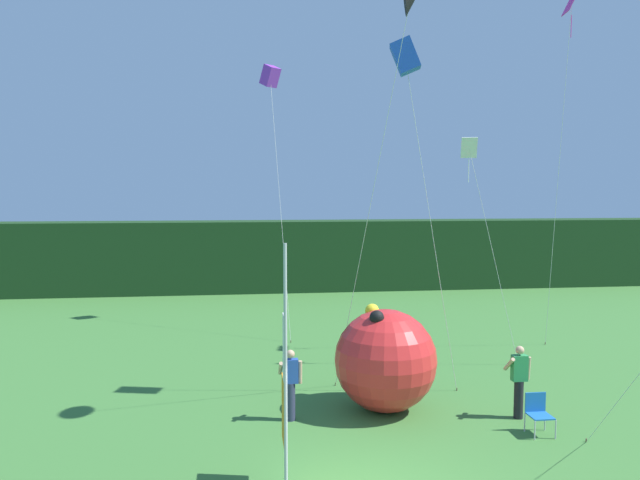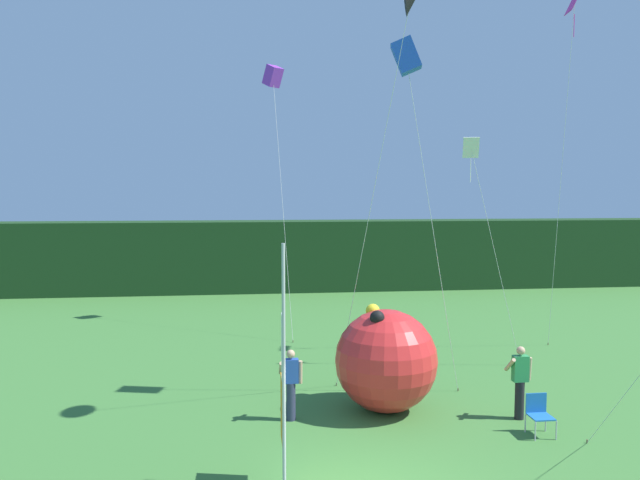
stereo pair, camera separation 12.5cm
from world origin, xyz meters
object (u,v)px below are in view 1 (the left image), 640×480
folding_chair (538,411)px  kite_blue_box_1 (405,58)px  kite_white_diamond_3 (473,166)px  banner_flag (284,376)px  person_near_banner (519,380)px  kite_purple_box_0 (270,77)px  kite_magenta_diamond_2 (570,23)px  inflatable_balloon (385,360)px  person_mid_field (291,383)px

folding_chair → kite_blue_box_1: 8.97m
folding_chair → kite_white_diamond_3: size_ratio=0.13×
banner_flag → person_near_banner: bearing=27.5°
person_near_banner → folding_chair: bearing=-88.5°
banner_flag → folding_chair: (5.80, 2.09, -1.66)m
folding_chair → kite_purple_box_0: bearing=113.4°
banner_flag → kite_magenta_diamond_2: kite_magenta_diamond_2 is taller
inflatable_balloon → kite_purple_box_0: 13.93m
person_near_banner → person_mid_field: size_ratio=1.03×
person_near_banner → kite_blue_box_1: bearing=144.7°
banner_flag → kite_white_diamond_3: bearing=49.4°
person_mid_field → folding_chair: person_mid_field is taller
person_mid_field → kite_purple_box_0: kite_purple_box_0 is taller
person_mid_field → kite_purple_box_0: (0.05, 10.97, 9.09)m
banner_flag → kite_white_diamond_3: (6.14, 7.15, 3.99)m
inflatable_balloon → kite_white_diamond_3: (3.40, 3.25, 4.90)m
folding_chair → person_near_banner: bearing=91.5°
kite_magenta_diamond_2 → kite_white_diamond_3: 5.89m
folding_chair → kite_magenta_diamond_2: (3.88, 6.13, 10.23)m
kite_purple_box_0 → kite_blue_box_1: 10.32m
banner_flag → kite_blue_box_1: 8.75m
kite_blue_box_1 → kite_magenta_diamond_2: bearing=29.1°
kite_blue_box_1 → kite_purple_box_0: bearing=106.7°
folding_chair → kite_magenta_diamond_2: bearing=57.7°
banner_flag → person_near_banner: 6.63m
banner_flag → person_near_banner: size_ratio=2.59×
kite_magenta_diamond_2 → kite_white_diamond_3: bearing=-163.2°
inflatable_balloon → kite_blue_box_1: kite_blue_box_1 is taller
kite_purple_box_0 → person_near_banner: bearing=-65.0°
folding_chair → kite_magenta_diamond_2: 12.55m
person_near_banner → kite_magenta_diamond_2: kite_magenta_diamond_2 is taller
banner_flag → kite_white_diamond_3: size_ratio=0.65×
person_near_banner → folding_chair: size_ratio=1.97×
kite_purple_box_0 → kite_blue_box_1: size_ratio=1.14×
folding_chair → inflatable_balloon: bearing=149.3°
inflatable_balloon → person_near_banner: bearing=-16.5°
banner_flag → kite_blue_box_1: size_ratio=0.49×
person_near_banner → kite_purple_box_0: size_ratio=0.17×
banner_flag → kite_white_diamond_3: kite_white_diamond_3 is taller
kite_white_diamond_3 → kite_purple_box_0: bearing=127.8°
person_near_banner → kite_blue_box_1: 8.34m
inflatable_balloon → kite_purple_box_0: bearing=102.3°
folding_chair → person_mid_field: bearing=164.9°
inflatable_balloon → kite_magenta_diamond_2: (6.94, 4.31, 9.48)m
person_near_banner → banner_flag: bearing=-152.5°
kite_purple_box_0 → kite_magenta_diamond_2: (9.26, -6.30, 0.75)m
kite_blue_box_1 → kite_magenta_diamond_2: kite_magenta_diamond_2 is taller
kite_blue_box_1 → banner_flag: bearing=-125.6°
person_mid_field → kite_blue_box_1: kite_blue_box_1 is taller
banner_flag → inflatable_balloon: bearing=55.0°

